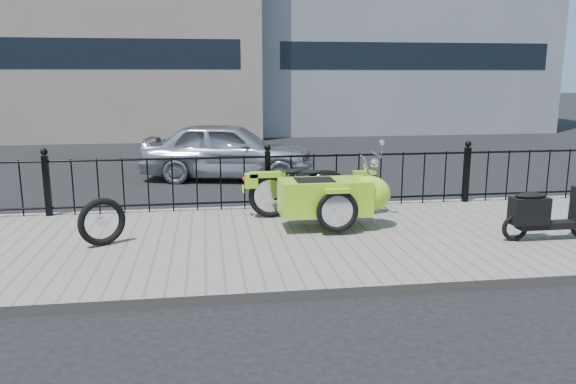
{
  "coord_description": "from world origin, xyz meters",
  "views": [
    {
      "loc": [
        -0.99,
        -7.82,
        2.32
      ],
      "look_at": [
        0.14,
        -0.1,
        0.68
      ],
      "focal_mm": 35.0,
      "sensor_mm": 36.0,
      "label": 1
    }
  ],
  "objects": [
    {
      "name": "scooter",
      "position": [
        3.49,
        -1.06,
        0.48
      ],
      "size": [
        1.37,
        0.4,
        0.93
      ],
      "color": "black",
      "rests_on": "sidewalk"
    },
    {
      "name": "sedan_car",
      "position": [
        -0.52,
        4.76,
        0.65
      ],
      "size": [
        4.05,
        2.27,
        1.3
      ],
      "primitive_type": "imported",
      "rotation": [
        0.0,
        0.0,
        1.37
      ],
      "color": "#B8BAC0",
      "rests_on": "ground"
    },
    {
      "name": "motorcycle_sidecar",
      "position": [
        0.85,
        0.07,
        0.59
      ],
      "size": [
        2.28,
        1.48,
        0.98
      ],
      "color": "black",
      "rests_on": "sidewalk"
    },
    {
      "name": "spare_tire",
      "position": [
        -2.37,
        -0.48,
        0.44
      ],
      "size": [
        0.6,
        0.4,
        0.64
      ],
      "primitive_type": "torus",
      "rotation": [
        1.57,
        0.0,
        0.53
      ],
      "color": "black",
      "rests_on": "sidewalk"
    },
    {
      "name": "ground",
      "position": [
        0.0,
        0.0,
        0.0
      ],
      "size": [
        120.0,
        120.0,
        0.0
      ],
      "primitive_type": "plane",
      "color": "black",
      "rests_on": "ground"
    },
    {
      "name": "sidewalk",
      "position": [
        0.0,
        -0.5,
        0.06
      ],
      "size": [
        30.0,
        3.8,
        0.12
      ],
      "primitive_type": "cube",
      "color": "slate",
      "rests_on": "ground"
    },
    {
      "name": "curb",
      "position": [
        0.0,
        1.44,
        0.06
      ],
      "size": [
        30.0,
        0.1,
        0.12
      ],
      "primitive_type": "cube",
      "color": "gray",
      "rests_on": "ground"
    },
    {
      "name": "iron_fence",
      "position": [
        0.0,
        1.3,
        0.59
      ],
      "size": [
        14.11,
        0.11,
        1.08
      ],
      "color": "black",
      "rests_on": "sidewalk"
    }
  ]
}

